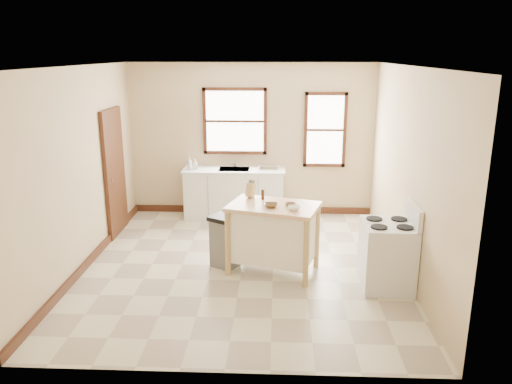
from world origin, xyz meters
TOP-DOWN VIEW (x-y plane):
  - floor at (0.00, 0.00)m, footprint 5.00×5.00m
  - ceiling at (0.00, 0.00)m, footprint 5.00×5.00m
  - wall_back at (0.00, 2.50)m, footprint 4.50×0.04m
  - wall_left at (-2.25, 0.00)m, footprint 0.04×5.00m
  - wall_right at (2.25, 0.00)m, footprint 0.04×5.00m
  - window_main at (-0.30, 2.48)m, footprint 1.17×0.06m
  - window_side at (1.35, 2.48)m, footprint 0.77×0.06m
  - door_left at (-2.21, 1.30)m, footprint 0.06×0.90m
  - baseboard_back at (0.00, 2.47)m, footprint 4.50×0.04m
  - baseboard_left at (-2.22, 0.00)m, footprint 0.04×5.00m
  - sink_counter at (-0.30, 2.20)m, footprint 1.86×0.62m
  - faucet at (-0.30, 2.38)m, footprint 0.03×0.03m
  - soap_bottle_a at (-1.10, 2.12)m, footprint 0.11×0.11m
  - soap_bottle_b at (-1.00, 2.16)m, footprint 0.09×0.09m
  - dish_rack at (0.33, 2.21)m, footprint 0.42×0.36m
  - kitchen_island at (0.44, -0.16)m, footprint 1.36×1.06m
  - knife_block at (0.11, 0.18)m, footprint 0.13×0.13m
  - pepper_grinder at (0.29, 0.09)m, footprint 0.05×0.05m
  - bowl_a at (0.41, -0.25)m, footprint 0.20×0.20m
  - bowl_b at (0.67, -0.20)m, footprint 0.17×0.17m
  - bowl_c at (0.71, -0.38)m, footprint 0.22×0.22m
  - trash_bin at (-0.25, -0.02)m, footprint 0.50×0.48m
  - gas_stove at (1.92, -0.56)m, footprint 0.70×0.71m

SIDE VIEW (x-z plane):
  - floor at x=0.00m, z-range 0.00..0.00m
  - baseboard_back at x=0.00m, z-range 0.00..0.12m
  - baseboard_left at x=-2.22m, z-range 0.00..0.12m
  - trash_bin at x=-0.25m, z-range 0.00..0.75m
  - sink_counter at x=-0.30m, z-range 0.00..0.92m
  - kitchen_island at x=0.44m, z-range 0.00..0.97m
  - gas_stove at x=1.92m, z-range 0.00..1.14m
  - dish_rack at x=0.33m, z-range 0.92..1.01m
  - bowl_b at x=0.67m, z-range 0.97..1.01m
  - bowl_a at x=0.41m, z-range 0.97..1.02m
  - bowl_c at x=0.71m, z-range 0.97..1.03m
  - soap_bottle_b at x=-1.00m, z-range 0.92..1.10m
  - faucet at x=-0.30m, z-range 0.92..1.14m
  - soap_bottle_a at x=-1.10m, z-range 0.92..1.15m
  - pepper_grinder at x=0.29m, z-range 0.97..1.12m
  - door_left at x=-2.21m, z-range 0.00..2.10m
  - knife_block at x=0.11m, z-range 0.97..1.17m
  - wall_back at x=0.00m, z-range 0.00..2.80m
  - wall_left at x=-2.25m, z-range 0.00..2.80m
  - wall_right at x=2.25m, z-range 0.00..2.80m
  - window_side at x=1.35m, z-range 0.92..2.29m
  - window_main at x=-0.30m, z-range 1.14..2.36m
  - ceiling at x=0.00m, z-range 2.80..2.80m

